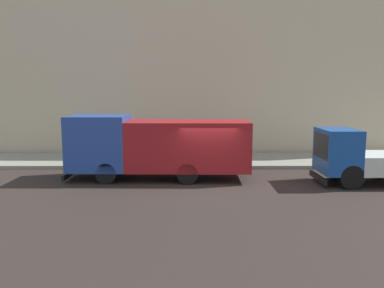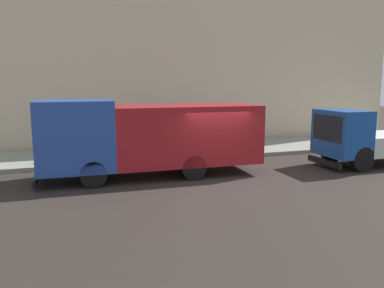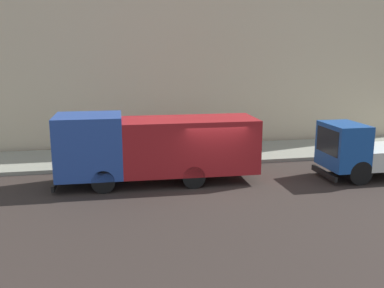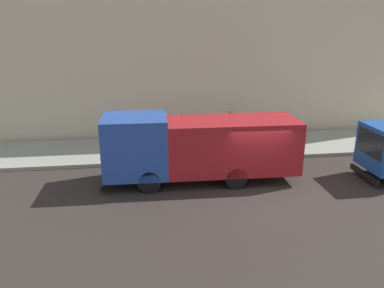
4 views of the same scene
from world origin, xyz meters
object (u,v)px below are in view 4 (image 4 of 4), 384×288
object	(u,v)px
pedestrian_standing	(229,125)
traffic_cone_orange	(110,151)
large_utility_truck	(199,146)
pedestrian_walking	(182,132)
street_sign_post	(182,132)

from	to	relation	value
pedestrian_standing	traffic_cone_orange	bearing A→B (deg)	167.79
large_utility_truck	pedestrian_walking	bearing A→B (deg)	5.64
large_utility_truck	traffic_cone_orange	bearing A→B (deg)	53.84
pedestrian_standing	pedestrian_walking	bearing A→B (deg)	173.20
pedestrian_walking	pedestrian_standing	world-z (taller)	pedestrian_walking
pedestrian_walking	street_sign_post	xyz separation A→B (m)	(-1.33, 0.14, 0.39)
pedestrian_standing	street_sign_post	size ratio (longest dim) A/B	0.77
pedestrian_standing	traffic_cone_orange	distance (m)	6.80
pedestrian_walking	traffic_cone_orange	world-z (taller)	pedestrian_walking
street_sign_post	traffic_cone_orange	bearing A→B (deg)	81.49
large_utility_truck	street_sign_post	world-z (taller)	large_utility_truck
pedestrian_standing	street_sign_post	bearing A→B (deg)	-168.88
pedestrian_walking	traffic_cone_orange	bearing A→B (deg)	77.63
pedestrian_walking	large_utility_truck	bearing A→B (deg)	160.01
traffic_cone_orange	pedestrian_walking	bearing A→B (deg)	-77.83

